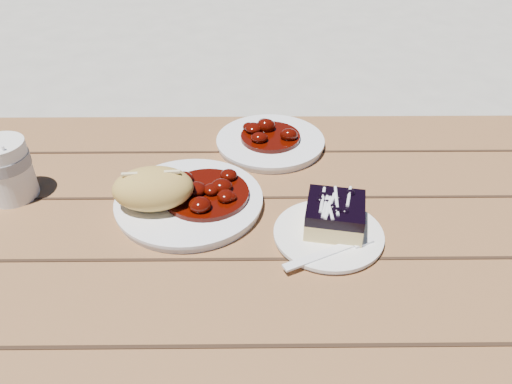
{
  "coord_description": "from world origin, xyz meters",
  "views": [
    {
      "loc": [
        0.25,
        -0.64,
        1.28
      ],
      "look_at": [
        0.26,
        0.01,
        0.81
      ],
      "focal_mm": 35.0,
      "sensor_mm": 36.0,
      "label": 1
    }
  ],
  "objects_px": {
    "main_plate": "(189,202)",
    "blueberry_cake": "(335,215)",
    "bread_roll": "(153,189)",
    "second_plate": "(270,143)",
    "coffee_cup": "(6,170)",
    "picnic_table": "(115,295)",
    "dessert_plate": "(328,235)"
  },
  "relations": [
    {
      "from": "main_plate",
      "to": "bread_roll",
      "type": "height_order",
      "value": "bread_roll"
    },
    {
      "from": "dessert_plate",
      "to": "coffee_cup",
      "type": "distance_m",
      "value": 0.57
    },
    {
      "from": "picnic_table",
      "to": "bread_roll",
      "type": "height_order",
      "value": "bread_roll"
    },
    {
      "from": "picnic_table",
      "to": "coffee_cup",
      "type": "height_order",
      "value": "coffee_cup"
    },
    {
      "from": "bread_roll",
      "to": "dessert_plate",
      "type": "bearing_deg",
      "value": -13.27
    },
    {
      "from": "picnic_table",
      "to": "second_plate",
      "type": "distance_m",
      "value": 0.43
    },
    {
      "from": "picnic_table",
      "to": "coffee_cup",
      "type": "relative_size",
      "value": 18.5
    },
    {
      "from": "coffee_cup",
      "to": "dessert_plate",
      "type": "bearing_deg",
      "value": -12.48
    },
    {
      "from": "bread_roll",
      "to": "second_plate",
      "type": "relative_size",
      "value": 0.62
    },
    {
      "from": "coffee_cup",
      "to": "second_plate",
      "type": "height_order",
      "value": "coffee_cup"
    },
    {
      "from": "picnic_table",
      "to": "blueberry_cake",
      "type": "relative_size",
      "value": 18.78
    },
    {
      "from": "picnic_table",
      "to": "blueberry_cake",
      "type": "xyz_separation_m",
      "value": [
        0.39,
        -0.01,
        0.2
      ]
    },
    {
      "from": "main_plate",
      "to": "coffee_cup",
      "type": "relative_size",
      "value": 2.32
    },
    {
      "from": "second_plate",
      "to": "picnic_table",
      "type": "bearing_deg",
      "value": -137.8
    },
    {
      "from": "bread_roll",
      "to": "dessert_plate",
      "type": "distance_m",
      "value": 0.3
    },
    {
      "from": "bread_roll",
      "to": "coffee_cup",
      "type": "bearing_deg",
      "value": 168.38
    },
    {
      "from": "dessert_plate",
      "to": "blueberry_cake",
      "type": "relative_size",
      "value": 1.61
    },
    {
      "from": "main_plate",
      "to": "bread_roll",
      "type": "xyz_separation_m",
      "value": [
        -0.06,
        -0.02,
        0.04
      ]
    },
    {
      "from": "blueberry_cake",
      "to": "bread_roll",
      "type": "bearing_deg",
      "value": -179.19
    },
    {
      "from": "picnic_table",
      "to": "coffee_cup",
      "type": "xyz_separation_m",
      "value": [
        -0.18,
        0.09,
        0.22
      ]
    },
    {
      "from": "coffee_cup",
      "to": "second_plate",
      "type": "relative_size",
      "value": 0.49
    },
    {
      "from": "main_plate",
      "to": "second_plate",
      "type": "relative_size",
      "value": 1.15
    },
    {
      "from": "picnic_table",
      "to": "main_plate",
      "type": "relative_size",
      "value": 7.96
    },
    {
      "from": "blueberry_cake",
      "to": "main_plate",
      "type": "bearing_deg",
      "value": 174.16
    },
    {
      "from": "bread_roll",
      "to": "second_plate",
      "type": "distance_m",
      "value": 0.31
    },
    {
      "from": "picnic_table",
      "to": "second_plate",
      "type": "height_order",
      "value": "second_plate"
    },
    {
      "from": "picnic_table",
      "to": "main_plate",
      "type": "height_order",
      "value": "main_plate"
    },
    {
      "from": "main_plate",
      "to": "bread_roll",
      "type": "bearing_deg",
      "value": -160.02
    },
    {
      "from": "picnic_table",
      "to": "second_plate",
      "type": "bearing_deg",
      "value": 42.2
    },
    {
      "from": "main_plate",
      "to": "blueberry_cake",
      "type": "distance_m",
      "value": 0.25
    },
    {
      "from": "picnic_table",
      "to": "dessert_plate",
      "type": "height_order",
      "value": "dessert_plate"
    },
    {
      "from": "main_plate",
      "to": "bread_roll",
      "type": "relative_size",
      "value": 1.85
    }
  ]
}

